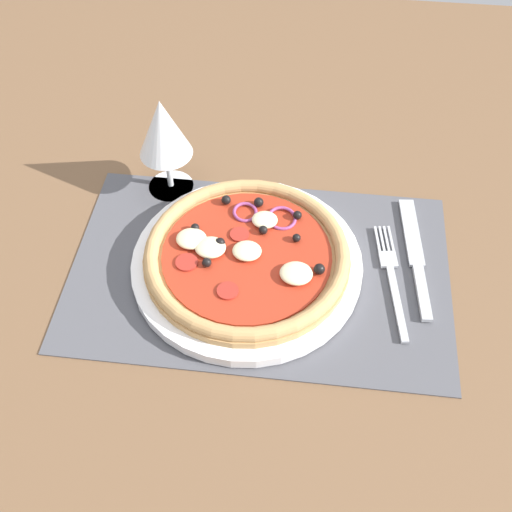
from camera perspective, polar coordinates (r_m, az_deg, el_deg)
The scene contains 7 objects.
ground_plane at distance 81.92cm, azimuth 0.34°, elevation -1.84°, with size 190.00×140.00×2.40cm, color brown.
placemat at distance 80.81cm, azimuth 0.35°, elevation -1.24°, with size 47.97×30.48×0.40cm, color #4C4C51.
plate at distance 80.35cm, azimuth -0.80°, elevation -0.58°, with size 29.09×29.09×1.48cm, color white.
pizza at distance 78.96cm, azimuth -0.82°, elevation 0.28°, with size 25.86×25.86×2.67cm.
fork at distance 81.65cm, azimuth 12.05°, elevation -1.59°, with size 4.06×18.03×0.44cm.
knife at distance 84.32cm, azimuth 14.14°, elevation 0.10°, with size 3.48×20.07×0.62cm.
wine_glass at distance 85.28cm, azimuth -8.33°, elevation 11.03°, with size 7.20×7.20×14.90cm.
Camera 1 is at (5.27, -49.66, 63.74)cm, focal length 44.51 mm.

